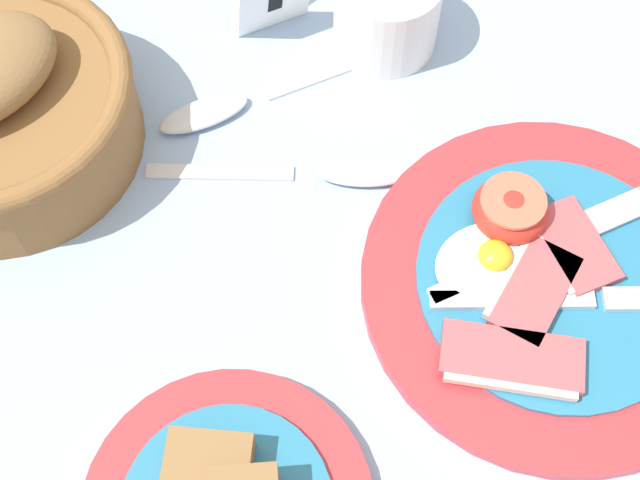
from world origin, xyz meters
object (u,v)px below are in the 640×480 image
(teaspoon_by_saucer, at_px, (237,102))
(breakfast_plate, at_px, (548,279))
(sugar_cup, at_px, (387,9))
(teaspoon_near_cup, at_px, (326,171))

(teaspoon_by_saucer, bearing_deg, breakfast_plate, 120.18)
(teaspoon_by_saucer, bearing_deg, sugar_cup, -174.85)
(sugar_cup, relative_size, teaspoon_near_cup, 0.45)
(breakfast_plate, relative_size, teaspoon_near_cup, 1.46)
(sugar_cup, bearing_deg, teaspoon_by_saucer, -177.07)
(sugar_cup, bearing_deg, breakfast_plate, -91.70)
(breakfast_plate, distance_m, teaspoon_near_cup, 0.17)
(teaspoon_by_saucer, xyz_separation_m, teaspoon_near_cup, (0.03, -0.09, 0.00))
(breakfast_plate, height_order, teaspoon_near_cup, breakfast_plate)
(breakfast_plate, xyz_separation_m, teaspoon_near_cup, (-0.09, 0.15, -0.01))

